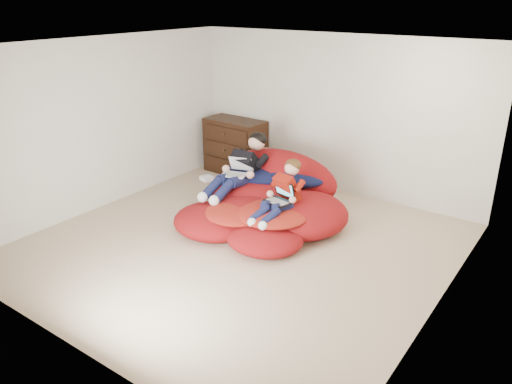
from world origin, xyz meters
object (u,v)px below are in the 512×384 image
(older_boy, at_px, (242,165))
(laptop_black, at_px, (281,196))
(younger_boy, at_px, (283,191))
(beanbag_pile, at_px, (268,200))
(dresser, at_px, (235,146))
(laptop_white, at_px, (237,170))

(older_boy, distance_m, laptop_black, 1.07)
(younger_boy, height_order, laptop_black, younger_boy)
(beanbag_pile, bearing_deg, older_boy, 172.01)
(dresser, distance_m, laptop_black, 2.64)
(older_boy, relative_size, laptop_white, 3.04)
(beanbag_pile, distance_m, laptop_black, 0.66)
(laptop_black, bearing_deg, beanbag_pile, 140.57)
(younger_boy, bearing_deg, laptop_white, 164.32)
(laptop_white, bearing_deg, beanbag_pile, 6.60)
(beanbag_pile, bearing_deg, laptop_black, -39.43)
(beanbag_pile, bearing_deg, younger_boy, -35.97)
(laptop_white, bearing_deg, laptop_black, -18.07)
(older_boy, distance_m, laptop_white, 0.14)
(beanbag_pile, xyz_separation_m, laptop_black, (0.45, -0.37, 0.30))
(dresser, bearing_deg, beanbag_pile, -38.89)
(older_boy, xyz_separation_m, laptop_black, (0.96, -0.45, -0.12))
(younger_boy, xyz_separation_m, laptop_white, (-0.96, 0.27, 0.02))
(older_boy, bearing_deg, beanbag_pile, -7.99)
(laptop_white, xyz_separation_m, laptop_black, (0.96, -0.31, -0.08))
(dresser, relative_size, laptop_black, 2.84)
(beanbag_pile, distance_m, older_boy, 0.66)
(dresser, relative_size, younger_boy, 1.13)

